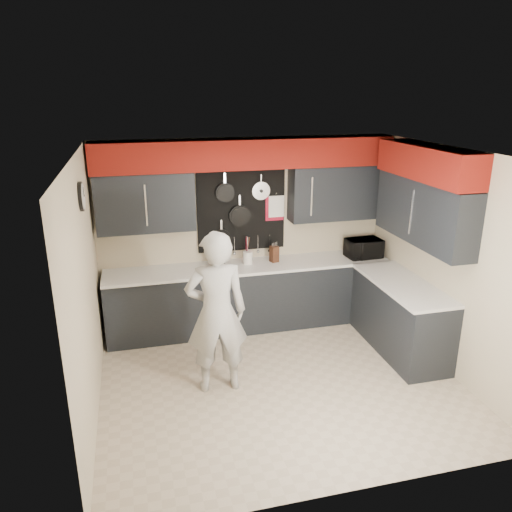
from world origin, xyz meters
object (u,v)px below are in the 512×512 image
object	(u,v)px
coffee_maker	(219,256)
person	(216,313)
knife_block	(274,254)
utensil_crock	(248,258)
microwave	(364,248)

from	to	relation	value
coffee_maker	person	xyz separation A→B (m)	(-0.27, -1.36, -0.18)
knife_block	coffee_maker	distance (m)	0.80
knife_block	utensil_crock	xyz separation A→B (m)	(-0.37, 0.01, -0.03)
coffee_maker	utensil_crock	bearing A→B (deg)	24.37
coffee_maker	knife_block	bearing A→B (deg)	17.14
knife_block	coffee_maker	size ratio (longest dim) A/B	0.67
person	coffee_maker	bearing A→B (deg)	-99.04
knife_block	utensil_crock	bearing A→B (deg)	162.79
utensil_crock	person	bearing A→B (deg)	-115.24
person	knife_block	bearing A→B (deg)	-124.07
utensil_crock	microwave	bearing A→B (deg)	-4.64
person	utensil_crock	bearing A→B (deg)	-113.04
microwave	person	bearing A→B (deg)	-153.60
utensil_crock	coffee_maker	xyz separation A→B (m)	(-0.42, -0.10, 0.09)
knife_block	person	world-z (taller)	person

